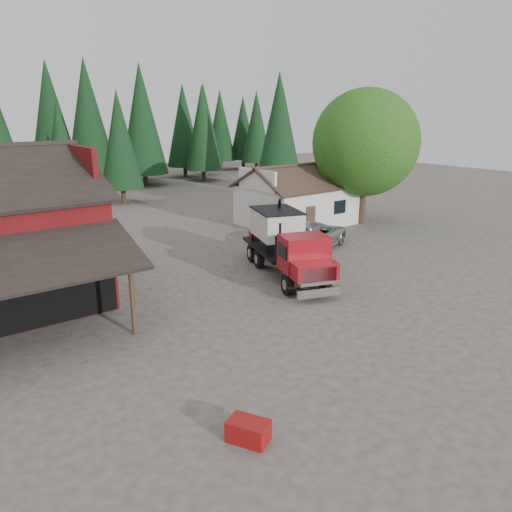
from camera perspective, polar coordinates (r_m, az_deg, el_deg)
ground at (r=21.79m, az=2.33°, el=-6.92°), size 120.00×120.00×0.00m
farmhouse at (r=38.98m, az=4.80°, el=6.11°), size 8.60×6.42×4.65m
deciduous_tree at (r=39.24m, az=12.44°, el=12.11°), size 8.00×8.00×10.20m
conifer_backdrop at (r=59.36m, az=-24.83°, el=6.60°), size 76.00×16.00×16.00m
near_pine_b at (r=49.15m, az=-15.34°, el=12.70°), size 3.96×3.96×10.40m
near_pine_c at (r=54.09m, az=2.66°, el=14.61°), size 4.84×4.84×12.40m
feed_truck at (r=26.57m, az=3.46°, el=1.51°), size 5.02×8.79×3.85m
silver_car at (r=31.97m, az=6.32°, el=2.39°), size 7.26×5.43×1.83m
equip_box at (r=14.27m, az=-0.89°, el=-19.35°), size 1.13×1.30×0.60m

